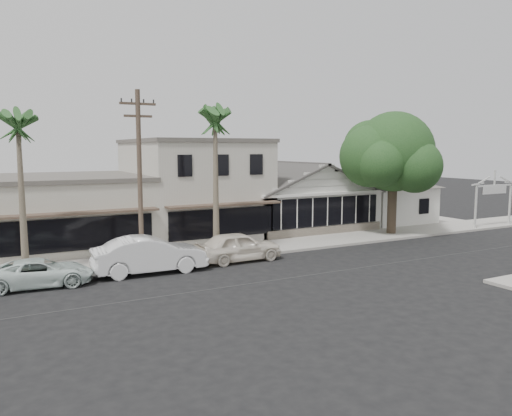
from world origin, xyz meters
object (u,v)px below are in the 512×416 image
car_1 (150,255)px  shade_tree (390,154)px  arch_sign (494,187)px  car_0 (238,246)px  car_2 (40,273)px  utility_pole (140,175)px

car_1 → shade_tree: size_ratio=0.63×
arch_sign → shade_tree: size_ratio=0.47×
car_0 → car_2: car_0 is taller
utility_pole → car_0: bearing=-9.1°
shade_tree → car_1: bearing=-171.3°
car_2 → shade_tree: (23.16, 2.88, 5.09)m
car_0 → car_1: (-5.00, -0.24, 0.10)m
utility_pole → arch_sign: bearing=0.2°
arch_sign → shade_tree: bearing=169.9°
shade_tree → car_2: bearing=-172.9°
car_0 → shade_tree: bearing=-79.8°
car_1 → car_2: size_ratio=1.22×
utility_pole → car_1: bearing=-84.9°
car_1 → shade_tree: bearing=-78.9°
utility_pole → car_1: (0.09, -1.06, -3.88)m
arch_sign → utility_pole: 27.45m
car_0 → car_1: bearing=92.0°
utility_pole → car_2: size_ratio=2.00×
car_0 → shade_tree: (13.16, 2.54, 4.90)m
utility_pole → car_0: 6.52m
arch_sign → car_2: size_ratio=0.91×
car_2 → car_1: bearing=-83.8°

